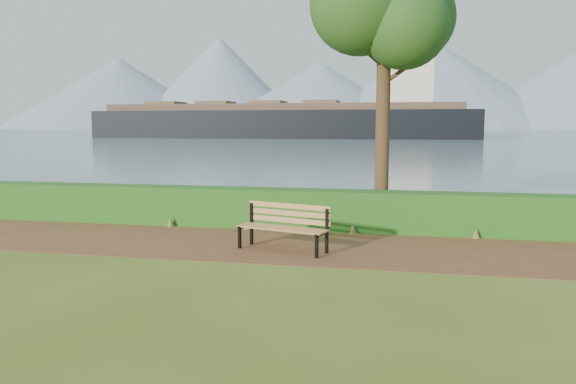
# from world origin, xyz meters

# --- Properties ---
(ground) EXTENTS (140.00, 140.00, 0.00)m
(ground) POSITION_xyz_m (0.00, 0.00, 0.00)
(ground) COLOR #495C1A
(ground) RESTS_ON ground
(path) EXTENTS (40.00, 3.40, 0.01)m
(path) POSITION_xyz_m (0.00, 0.30, 0.01)
(path) COLOR #5B2F1F
(path) RESTS_ON ground
(hedge) EXTENTS (32.00, 0.85, 1.00)m
(hedge) POSITION_xyz_m (0.00, 2.60, 0.50)
(hedge) COLOR #1B4D16
(hedge) RESTS_ON ground
(water) EXTENTS (700.00, 510.00, 0.00)m
(water) POSITION_xyz_m (0.00, 260.00, 0.01)
(water) COLOR #4A6178
(water) RESTS_ON ground
(mountains) EXTENTS (585.00, 190.00, 70.00)m
(mountains) POSITION_xyz_m (-9.17, 406.05, 27.70)
(mountains) COLOR gray
(mountains) RESTS_ON ground
(bench) EXTENTS (2.05, 1.12, 0.99)m
(bench) POSITION_xyz_m (0.35, -0.09, 0.57)
(bench) COLOR black
(bench) RESTS_ON ground
(tree) EXTENTS (3.70, 3.52, 7.86)m
(tree) POSITION_xyz_m (2.22, 3.39, 5.84)
(tree) COLOR #382016
(tree) RESTS_ON ground
(cargo_ship) EXTENTS (78.13, 12.59, 23.70)m
(cargo_ship) POSITION_xyz_m (-19.74, 101.42, 3.53)
(cargo_ship) COLOR black
(cargo_ship) RESTS_ON ground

